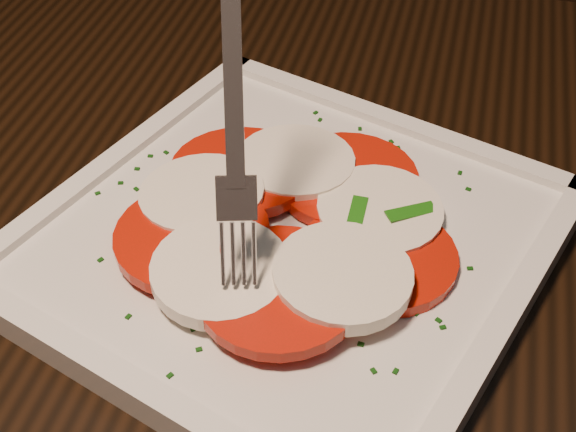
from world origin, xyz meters
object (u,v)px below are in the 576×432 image
(table, at_px, (393,389))
(plate, at_px, (288,243))
(fork, at_px, (234,89))
(chair, at_px, (475,17))

(table, bearing_deg, plate, 168.09)
(plate, bearing_deg, table, -11.91)
(fork, bearing_deg, chair, 65.30)
(chair, bearing_deg, table, -89.85)
(fork, bearing_deg, plate, 6.86)
(chair, bearing_deg, plate, -95.86)
(table, relative_size, fork, 6.85)
(table, height_order, plate, plate)
(chair, relative_size, plate, 3.19)
(plate, xyz_separation_m, fork, (-0.03, -0.01, 0.12))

